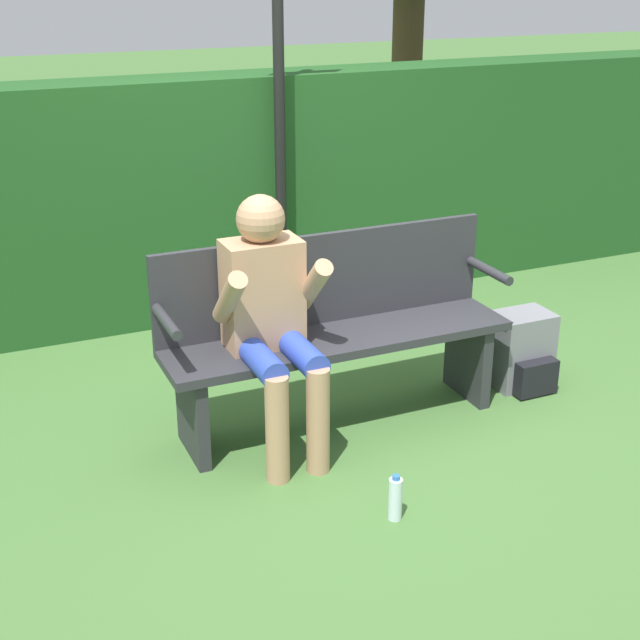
% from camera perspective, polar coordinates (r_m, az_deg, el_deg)
% --- Properties ---
extents(ground_plane, '(40.00, 40.00, 0.00)m').
position_cam_1_polar(ground_plane, '(4.69, 1.19, -6.54)').
color(ground_plane, '#426B33').
extents(hedge_back, '(12.00, 0.46, 1.56)m').
position_cam_1_polar(hedge_back, '(6.02, -6.29, 7.92)').
color(hedge_back, '#1E4C1E').
rests_on(hedge_back, ground).
extents(park_bench, '(1.80, 0.42, 0.97)m').
position_cam_1_polar(park_bench, '(4.52, 0.88, -0.49)').
color(park_bench, '#2D2D33').
rests_on(park_bench, ground).
extents(person_seated, '(0.50, 0.60, 1.25)m').
position_cam_1_polar(person_seated, '(4.20, -3.18, 0.51)').
color(person_seated, tan).
rests_on(person_seated, ground).
extents(backpack, '(0.32, 0.32, 0.43)m').
position_cam_1_polar(backpack, '(5.12, 12.80, -2.00)').
color(backpack, slate).
rests_on(backpack, ground).
extents(water_bottle, '(0.06, 0.06, 0.22)m').
position_cam_1_polar(water_bottle, '(3.91, 4.84, -11.31)').
color(water_bottle, silver).
rests_on(water_bottle, ground).
extents(signpost, '(0.47, 0.09, 2.57)m').
position_cam_1_polar(signpost, '(5.67, -2.60, 14.59)').
color(signpost, black).
rests_on(signpost, ground).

